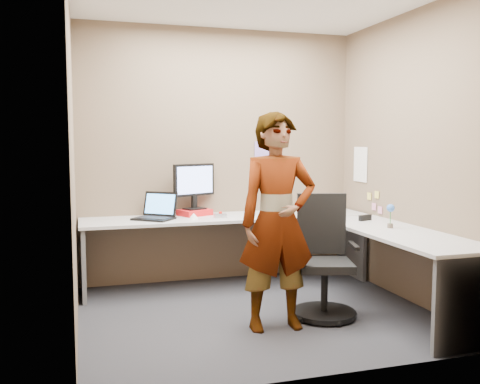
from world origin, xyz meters
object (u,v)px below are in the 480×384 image
object	(u,v)px
desk	(288,237)
office_chair	(323,267)
monitor	(194,183)
person	(278,222)

from	to	relation	value
desk	office_chair	xyz separation A→B (m)	(0.10, -0.58, -0.17)
monitor	person	bearing A→B (deg)	-101.55
monitor	person	distance (m)	1.57
monitor	person	world-z (taller)	person
office_chair	monitor	bearing A→B (deg)	138.73
desk	office_chair	bearing A→B (deg)	-79.95
monitor	person	size ratio (longest dim) A/B	0.27
person	office_chair	bearing A→B (deg)	21.08
monitor	person	xyz separation A→B (m)	(0.36, -1.52, -0.21)
desk	monitor	size ratio (longest dim) A/B	6.27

